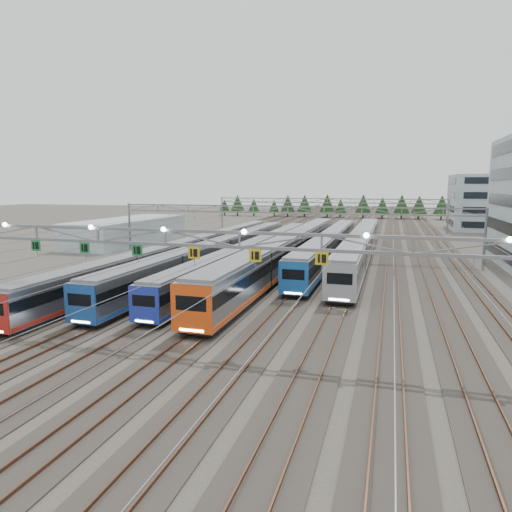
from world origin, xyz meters
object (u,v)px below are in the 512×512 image
(train_a, at_px, (194,250))
(gantry_far, at_px, (327,204))
(train_d, at_px, (290,249))
(gantry_near, at_px, (164,240))
(train_b, at_px, (221,251))
(gantry_mid, at_px, (288,216))
(west_shed, at_px, (128,231))
(train_e, at_px, (330,245))
(depot_bldg_north, at_px, (499,203))
(train_c, at_px, (256,252))
(train_f, at_px, (361,245))

(train_a, distance_m, gantry_far, 56.65)
(train_d, height_order, gantry_near, gantry_near)
(train_b, bearing_deg, train_d, 19.19)
(gantry_mid, height_order, west_shed, gantry_mid)
(train_d, xyz_separation_m, train_e, (4.50, 7.07, -0.15))
(gantry_mid, bearing_deg, west_shed, 166.15)
(train_e, distance_m, west_shed, 41.39)
(train_a, height_order, depot_bldg_north, depot_bldg_north)
(gantry_mid, bearing_deg, train_e, -9.25)
(gantry_mid, xyz_separation_m, gantry_far, (0.00, 45.00, 0.00))
(train_c, distance_m, west_shed, 36.06)
(train_c, bearing_deg, gantry_far, 87.64)
(train_a, bearing_deg, gantry_mid, 42.60)
(train_f, bearing_deg, train_a, -156.95)
(train_b, relative_size, train_f, 1.06)
(train_b, distance_m, west_shed, 33.21)
(gantry_mid, relative_size, west_shed, 1.88)
(gantry_near, bearing_deg, train_b, 103.10)
(train_a, bearing_deg, train_c, 4.72)
(train_b, bearing_deg, gantry_near, -76.90)
(train_c, height_order, gantry_mid, gantry_mid)
(train_f, height_order, gantry_near, gantry_near)
(gantry_near, relative_size, gantry_far, 1.00)
(train_d, height_order, gantry_mid, gantry_mid)
(train_d, distance_m, gantry_near, 32.38)
(gantry_far, bearing_deg, gantry_near, -90.03)
(train_d, bearing_deg, train_f, 39.45)
(gantry_far, distance_m, depot_bldg_north, 42.47)
(train_e, bearing_deg, train_b, -142.91)
(train_c, relative_size, west_shed, 2.00)
(gantry_far, height_order, depot_bldg_north, depot_bldg_north)
(train_b, bearing_deg, gantry_mid, 59.16)
(train_a, distance_m, gantry_mid, 15.91)
(train_b, height_order, train_d, train_d)
(depot_bldg_north, bearing_deg, train_d, -120.58)
(train_a, bearing_deg, train_f, 23.05)
(train_a, xyz_separation_m, gantry_far, (11.25, 55.34, 4.41))
(train_d, relative_size, depot_bldg_north, 2.97)
(gantry_near, height_order, depot_bldg_north, depot_bldg_north)
(train_d, distance_m, west_shed, 39.41)
(gantry_far, bearing_deg, train_f, -76.19)
(train_a, bearing_deg, train_b, -12.07)
(train_d, bearing_deg, train_c, -162.41)
(train_e, xyz_separation_m, gantry_mid, (-6.75, 1.10, 4.22))
(train_f, height_order, west_shed, west_shed)
(gantry_near, bearing_deg, train_f, 73.98)
(train_b, xyz_separation_m, train_d, (9.00, 3.13, 0.26))
(gantry_far, bearing_deg, train_c, -92.36)
(train_c, bearing_deg, gantry_mid, 76.81)
(gantry_mid, bearing_deg, train_c, -103.19)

